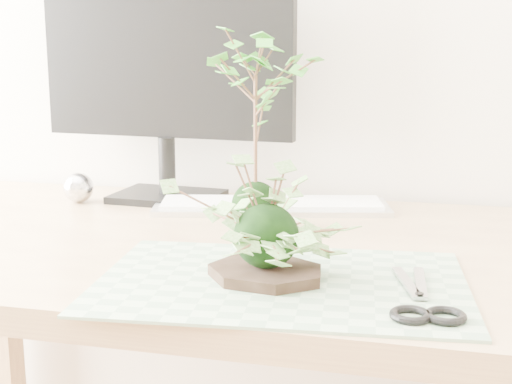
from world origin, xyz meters
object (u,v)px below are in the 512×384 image
keyboard (271,205)px  monitor (166,67)px  desk (298,297)px  maple_kokedama (255,88)px  ivy_kokedama (266,206)px

keyboard → monitor: size_ratio=0.89×
desk → monitor: size_ratio=3.09×
maple_kokedama → ivy_kokedama: bearing=-73.2°
ivy_kokedama → monitor: monitor is taller
desk → maple_kokedama: 0.35m
desk → ivy_kokedama: bearing=-93.1°
desk → keyboard: bearing=112.9°
monitor → desk: bearing=-36.0°
ivy_kokedama → keyboard: bearing=101.6°
desk → ivy_kokedama: size_ratio=5.47×
maple_kokedama → keyboard: 0.27m
desk → monitor: (-0.31, 0.26, 0.35)m
keyboard → ivy_kokedama: bearing=-91.5°
maple_kokedama → desk: bearing=-40.8°
desk → maple_kokedama: (-0.09, 0.08, 0.33)m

